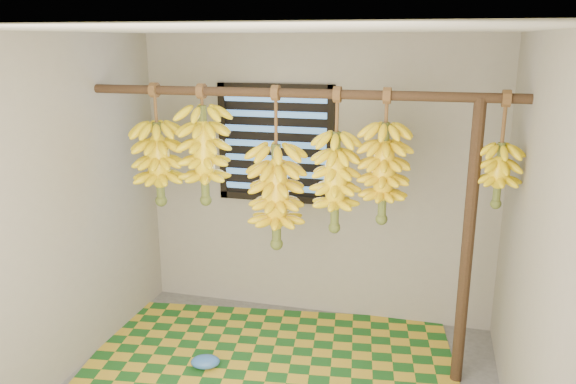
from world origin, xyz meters
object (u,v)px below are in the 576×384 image
(woven_mat, at_px, (265,382))
(banana_bunch_d, at_px, (335,182))
(banana_bunch_c, at_px, (276,196))
(banana_bunch_e, at_px, (384,173))
(plastic_bag, at_px, (205,362))
(support_post, at_px, (467,249))
(banana_bunch_f, at_px, (499,175))
(banana_bunch_b, at_px, (204,155))
(banana_bunch_a, at_px, (159,163))

(woven_mat, bearing_deg, banana_bunch_d, 42.77)
(banana_bunch_c, height_order, banana_bunch_e, same)
(woven_mat, relative_size, banana_bunch_d, 2.74)
(plastic_bag, bearing_deg, support_post, 9.97)
(banana_bunch_f, bearing_deg, plastic_bag, -170.78)
(support_post, height_order, banana_bunch_b, banana_bunch_b)
(woven_mat, relative_size, banana_bunch_c, 2.36)
(woven_mat, relative_size, banana_bunch_e, 3.01)
(support_post, relative_size, plastic_bag, 9.23)
(banana_bunch_b, relative_size, banana_bunch_f, 1.16)
(banana_bunch_c, distance_m, banana_bunch_e, 0.78)
(banana_bunch_d, height_order, banana_bunch_f, same)
(plastic_bag, relative_size, banana_bunch_e, 0.24)
(banana_bunch_d, bearing_deg, banana_bunch_b, 180.00)
(plastic_bag, distance_m, banana_bunch_c, 1.34)
(banana_bunch_e, bearing_deg, banana_bunch_c, 180.00)
(woven_mat, bearing_deg, banana_bunch_b, 145.66)
(plastic_bag, bearing_deg, banana_bunch_a, 144.61)
(banana_bunch_b, xyz_separation_m, banana_bunch_f, (2.02, 0.00, -0.03))
(woven_mat, distance_m, banana_bunch_a, 1.76)
(plastic_bag, xyz_separation_m, banana_bunch_d, (0.89, 0.31, 1.35))
(plastic_bag, bearing_deg, banana_bunch_f, 9.22)
(banana_bunch_b, distance_m, banana_bunch_d, 0.98)
(banana_bunch_c, bearing_deg, banana_bunch_f, 0.00)
(banana_bunch_f, bearing_deg, banana_bunch_a, 180.00)
(banana_bunch_c, xyz_separation_m, banana_bunch_e, (0.75, 0.00, 0.21))
(plastic_bag, bearing_deg, banana_bunch_b, 104.09)
(banana_bunch_e, bearing_deg, banana_bunch_b, 180.00)
(banana_bunch_d, relative_size, banana_bunch_e, 1.10)
(banana_bunch_c, relative_size, banana_bunch_f, 1.56)
(support_post, xyz_separation_m, banana_bunch_a, (-2.23, 0.00, 0.46))
(plastic_bag, bearing_deg, banana_bunch_e, 14.55)
(banana_bunch_a, bearing_deg, banana_bunch_e, 0.00)
(banana_bunch_c, bearing_deg, banana_bunch_b, 180.00)
(banana_bunch_c, bearing_deg, banana_bunch_d, 0.00)
(woven_mat, height_order, banana_bunch_b, banana_bunch_b)
(banana_bunch_d, xyz_separation_m, banana_bunch_e, (0.33, 0.00, 0.08))
(banana_bunch_a, distance_m, banana_bunch_b, 0.37)
(banana_bunch_d, bearing_deg, woven_mat, -137.23)
(support_post, relative_size, banana_bunch_f, 2.68)
(support_post, bearing_deg, banana_bunch_a, 180.00)
(banana_bunch_c, relative_size, banana_bunch_e, 1.28)
(banana_bunch_a, height_order, banana_bunch_f, same)
(banana_bunch_b, xyz_separation_m, banana_bunch_e, (1.29, 0.00, -0.06))
(plastic_bag, xyz_separation_m, banana_bunch_b, (-0.08, 0.31, 1.49))
(woven_mat, distance_m, banana_bunch_e, 1.69)
(plastic_bag, relative_size, banana_bunch_a, 0.24)
(plastic_bag, xyz_separation_m, banana_bunch_a, (-0.44, 0.31, 1.41))
(support_post, distance_m, banana_bunch_f, 0.54)
(banana_bunch_f, bearing_deg, banana_bunch_c, 180.00)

